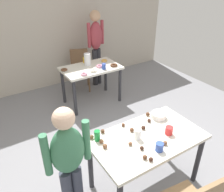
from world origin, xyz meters
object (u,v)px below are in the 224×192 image
at_px(mixing_bowl, 159,115).
at_px(soda_can, 97,136).
at_px(dining_table_far, 91,73).
at_px(chair_far_table, 80,67).
at_px(pitcher_far, 87,59).
at_px(person_girl_near, 69,161).
at_px(person_adult_far, 96,42).
at_px(dining_table_near, 147,144).

height_order(mixing_bowl, soda_can, soda_can).
bearing_deg(dining_table_far, chair_far_table, 83.36).
height_order(dining_table_far, soda_can, soda_can).
bearing_deg(mixing_bowl, pitcher_far, 88.37).
bearing_deg(mixing_bowl, person_girl_near, -171.94).
bearing_deg(person_adult_far, person_girl_near, -123.27).
height_order(dining_table_near, dining_table_far, same).
height_order(dining_table_near, mixing_bowl, mixing_bowl).
relative_size(dining_table_near, mixing_bowl, 6.68).
relative_size(chair_far_table, person_girl_near, 0.61).
bearing_deg(dining_table_far, pitcher_far, 87.47).
bearing_deg(chair_far_table, person_adult_far, -4.18).
distance_m(chair_far_table, mixing_bowl, 2.64).
distance_m(person_adult_far, mixing_bowl, 2.65).
height_order(chair_far_table, person_girl_near, person_girl_near).
bearing_deg(soda_can, mixing_bowl, -2.48).
bearing_deg(chair_far_table, pitcher_far, -97.68).
bearing_deg(dining_table_near, mixing_bowl, 31.25).
relative_size(dining_table_far, mixing_bowl, 5.74).
bearing_deg(dining_table_near, pitcher_far, 79.55).
bearing_deg(chair_far_table, dining_table_far, -96.64).
bearing_deg(person_adult_far, pitcher_far, -132.69).
bearing_deg(pitcher_far, chair_far_table, 82.32).
xyz_separation_m(soda_can, pitcher_far, (0.92, 2.03, 0.05)).
xyz_separation_m(person_girl_near, pitcher_far, (1.34, 2.25, 0.02)).
xyz_separation_m(chair_far_table, person_girl_near, (-1.41, -2.80, 0.35)).
bearing_deg(dining_table_near, person_adult_far, 72.22).
distance_m(chair_far_table, person_adult_far, 0.65).
distance_m(dining_table_far, person_girl_near, 2.51).
bearing_deg(soda_can, person_girl_near, -152.46).
height_order(dining_table_far, mixing_bowl, mixing_bowl).
bearing_deg(mixing_bowl, person_adult_far, 78.27).
xyz_separation_m(dining_table_far, person_girl_near, (-1.33, -2.11, 0.21)).
relative_size(person_girl_near, pitcher_far, 6.23).
bearing_deg(dining_table_far, person_girl_near, -122.25).
bearing_deg(chair_far_table, person_girl_near, -116.78).
bearing_deg(dining_table_far, mixing_bowl, -91.57).
xyz_separation_m(chair_far_table, soda_can, (-0.99, -2.58, 0.31)).
distance_m(dining_table_near, soda_can, 0.58).
bearing_deg(dining_table_near, chair_far_table, 80.09).
bearing_deg(dining_table_far, soda_can, -115.76).
xyz_separation_m(dining_table_far, chair_far_table, (0.08, 0.69, -0.14)).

